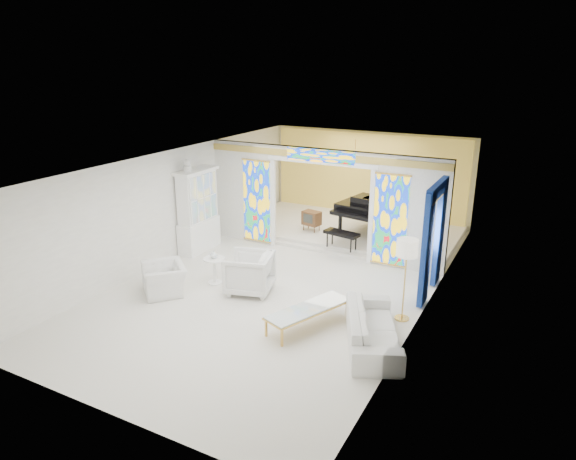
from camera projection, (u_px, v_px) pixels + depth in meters
The scene contains 24 objects.
floor at pixel (288, 277), 13.08m from camera, with size 12.00×12.00×0.00m, color silver.
ceiling at pixel (288, 161), 12.13m from camera, with size 7.00×12.00×0.02m, color silver.
wall_back at pixel (369, 175), 17.64m from camera, with size 7.00×0.02×3.00m, color silver.
wall_front at pixel (99, 329), 7.57m from camera, with size 7.00×0.02×3.00m, color silver.
wall_left at pixel (176, 204), 14.16m from camera, with size 0.02×12.00×3.00m, color silver.
wall_right at pixel (431, 244), 11.06m from camera, with size 0.02×12.00×3.00m, color silver.
partition_wall at pixel (321, 197), 14.23m from camera, with size 7.00×0.22×3.00m.
stained_glass_left at pixel (257, 201), 15.16m from camera, with size 0.90×0.04×2.40m, color gold.
stained_glass_right at pixel (390, 220), 13.36m from camera, with size 0.90×0.04×2.40m, color gold.
stained_glass_transom at pixel (321, 156), 13.78m from camera, with size 2.00×0.04×0.34m, color gold.
alcove_platform at pixel (347, 229), 16.49m from camera, with size 6.80×3.80×0.18m, color silver.
gold_curtain_back at pixel (368, 176), 17.54m from camera, with size 6.70×0.10×2.90m, color #E1C74E.
chandelier at pixel (355, 154), 15.55m from camera, with size 0.48×0.48×0.30m, color gold.
blue_drapes at pixel (434, 231), 11.67m from camera, with size 0.14×1.85×2.65m.
china_cabinet at pixel (198, 211), 14.64m from camera, with size 0.56×1.46×2.72m.
armchair_left at pixel (164, 279), 12.14m from camera, with size 1.07×0.94×0.70m, color silver.
armchair_right at pixel (249, 273), 12.14m from camera, with size 1.03×1.06×0.97m, color white.
sofa at pixel (373, 328), 9.93m from camera, with size 2.39×0.93×0.70m, color white.
side_table at pixel (214, 267), 12.61m from camera, with size 0.58×0.58×0.66m.
vase at pixel (214, 254), 12.51m from camera, with size 0.19×0.19×0.19m, color white.
coffee_table at pixel (309, 309), 10.54m from camera, with size 1.30×2.04×0.44m.
floor_lamp at pixel (407, 252), 10.50m from camera, with size 0.57×0.57×1.80m.
grand_piano at pixel (378, 207), 15.57m from camera, with size 2.28×3.20×1.24m.
tv_console at pixel (311, 218), 15.97m from camera, with size 0.60×0.47×0.63m.
Camera 1 is at (5.61, -10.64, 5.28)m, focal length 32.00 mm.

